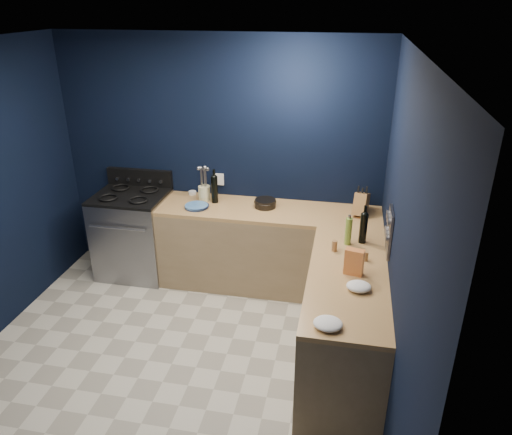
% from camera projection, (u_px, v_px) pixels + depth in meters
% --- Properties ---
extents(floor, '(3.50, 3.50, 0.02)m').
position_uv_depth(floor, '(172.00, 365.00, 4.22)').
color(floor, beige).
rests_on(floor, ground).
extents(ceiling, '(3.50, 3.50, 0.02)m').
position_uv_depth(ceiling, '(142.00, 47.00, 3.12)').
color(ceiling, silver).
rests_on(ceiling, ground).
extents(wall_back, '(3.50, 0.02, 2.60)m').
position_uv_depth(wall_back, '(220.00, 159.00, 5.24)').
color(wall_back, black).
rests_on(wall_back, ground).
extents(wall_right, '(0.02, 3.50, 2.60)m').
position_uv_depth(wall_right, '(399.00, 251.00, 3.36)').
color(wall_right, black).
rests_on(wall_right, ground).
extents(wall_front, '(3.50, 0.02, 2.60)m').
position_uv_depth(wall_front, '(9.00, 405.00, 2.10)').
color(wall_front, black).
rests_on(wall_front, ground).
extents(cab_back, '(2.30, 0.63, 0.86)m').
position_uv_depth(cab_back, '(268.00, 249.00, 5.21)').
color(cab_back, '#917856').
rests_on(cab_back, floor).
extents(top_back, '(2.30, 0.63, 0.04)m').
position_uv_depth(top_back, '(269.00, 211.00, 5.02)').
color(top_back, brown).
rests_on(top_back, cab_back).
extents(cab_right, '(0.63, 1.67, 0.86)m').
position_uv_depth(cab_right, '(344.00, 323.00, 4.03)').
color(cab_right, '#917856').
rests_on(cab_right, floor).
extents(top_right, '(0.63, 1.67, 0.04)m').
position_uv_depth(top_right, '(348.00, 277.00, 3.85)').
color(top_right, brown).
rests_on(top_right, cab_right).
extents(gas_range, '(0.76, 0.66, 0.92)m').
position_uv_depth(gas_range, '(134.00, 235.00, 5.45)').
color(gas_range, gray).
rests_on(gas_range, floor).
extents(oven_door, '(0.59, 0.02, 0.42)m').
position_uv_depth(oven_door, '(122.00, 249.00, 5.17)').
color(oven_door, black).
rests_on(oven_door, gas_range).
extents(cooktop, '(0.76, 0.66, 0.03)m').
position_uv_depth(cooktop, '(130.00, 196.00, 5.25)').
color(cooktop, black).
rests_on(cooktop, gas_range).
extents(backguard, '(0.76, 0.06, 0.20)m').
position_uv_depth(backguard, '(140.00, 178.00, 5.47)').
color(backguard, black).
rests_on(backguard, gas_range).
extents(spice_panel, '(0.02, 0.28, 0.38)m').
position_uv_depth(spice_panel, '(389.00, 232.00, 3.91)').
color(spice_panel, gray).
rests_on(spice_panel, wall_right).
extents(wall_outlet, '(0.09, 0.02, 0.13)m').
position_uv_depth(wall_outlet, '(220.00, 179.00, 5.31)').
color(wall_outlet, white).
rests_on(wall_outlet, wall_back).
extents(plate_stack, '(0.29, 0.29, 0.03)m').
position_uv_depth(plate_stack, '(196.00, 206.00, 5.05)').
color(plate_stack, '#2F639B').
rests_on(plate_stack, top_back).
extents(ramekin, '(0.11, 0.11, 0.03)m').
position_uv_depth(ramekin, '(192.00, 193.00, 5.39)').
color(ramekin, white).
rests_on(ramekin, top_back).
extents(utensil_crock, '(0.14, 0.14, 0.16)m').
position_uv_depth(utensil_crock, '(204.00, 193.00, 5.21)').
color(utensil_crock, beige).
rests_on(utensil_crock, top_back).
extents(wine_bottle_back, '(0.08, 0.08, 0.29)m').
position_uv_depth(wine_bottle_back, '(215.00, 190.00, 5.13)').
color(wine_bottle_back, black).
rests_on(wine_bottle_back, top_back).
extents(lemon_basket, '(0.26, 0.26, 0.08)m').
position_uv_depth(lemon_basket, '(265.00, 203.00, 5.05)').
color(lemon_basket, black).
rests_on(lemon_basket, top_back).
extents(knife_block, '(0.18, 0.28, 0.28)m').
position_uv_depth(knife_block, '(361.00, 204.00, 4.86)').
color(knife_block, brown).
rests_on(knife_block, top_back).
extents(wine_bottle_right, '(0.07, 0.07, 0.28)m').
position_uv_depth(wine_bottle_right, '(363.00, 228.00, 4.29)').
color(wine_bottle_right, black).
rests_on(wine_bottle_right, top_right).
extents(oil_bottle, '(0.08, 0.08, 0.25)m').
position_uv_depth(oil_bottle, '(348.00, 231.00, 4.26)').
color(oil_bottle, olive).
rests_on(oil_bottle, top_right).
extents(spice_jar_near, '(0.06, 0.06, 0.10)m').
position_uv_depth(spice_jar_near, '(334.00, 246.00, 4.18)').
color(spice_jar_near, olive).
rests_on(spice_jar_near, top_right).
extents(spice_jar_far, '(0.05, 0.05, 0.08)m').
position_uv_depth(spice_jar_far, '(366.00, 256.00, 4.03)').
color(spice_jar_far, olive).
rests_on(spice_jar_far, top_right).
extents(crouton_bag, '(0.16, 0.10, 0.22)m').
position_uv_depth(crouton_bag, '(354.00, 262.00, 3.81)').
color(crouton_bag, red).
rests_on(crouton_bag, top_right).
extents(towel_front, '(0.22, 0.21, 0.07)m').
position_uv_depth(towel_front, '(359.00, 286.00, 3.63)').
color(towel_front, white).
rests_on(towel_front, top_right).
extents(towel_end, '(0.21, 0.19, 0.06)m').
position_uv_depth(towel_end, '(328.00, 324.00, 3.22)').
color(towel_end, white).
rests_on(towel_end, top_right).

